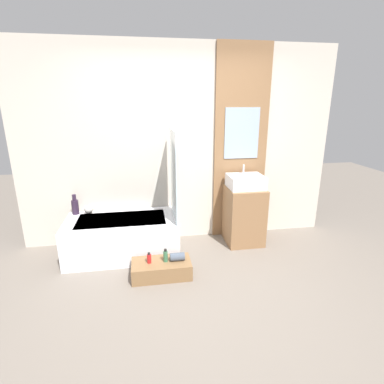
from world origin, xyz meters
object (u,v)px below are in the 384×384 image
bottle_soap_primary (149,258)px  bottle_soap_secondary (166,256)px  wooden_step_bench (161,269)px  sink (246,182)px  vase_round_light (89,209)px  vase_tall_dark (75,206)px  bathtub (123,236)px

bottle_soap_primary → bottle_soap_secondary: (0.18, 0.00, 0.01)m
bottle_soap_primary → bottle_soap_secondary: 0.18m
bottle_soap_secondary → wooden_step_bench: bearing=180.0°
sink → vase_round_light: bearing=175.5°
vase_tall_dark → bottle_soap_primary: size_ratio=2.12×
bathtub → sink: size_ratio=3.00×
sink → vase_round_light: sink is taller
vase_tall_dark → wooden_step_bench: bearing=-39.7°
vase_tall_dark → vase_round_light: bearing=-4.4°
wooden_step_bench → vase_tall_dark: 1.44m
vase_round_light → bathtub: bearing=-31.3°
vase_round_light → vase_tall_dark: bearing=175.6°
sink → wooden_step_bench: bearing=-149.8°
bottle_soap_primary → vase_tall_dark: bearing=136.4°
wooden_step_bench → vase_tall_dark: vase_tall_dark is taller
wooden_step_bench → bottle_soap_primary: (-0.13, -0.00, 0.14)m
vase_tall_dark → bottle_soap_primary: bearing=-43.6°
wooden_step_bench → bottle_soap_secondary: size_ratio=4.32×
wooden_step_bench → vase_round_light: 1.29m
bathtub → vase_round_light: bearing=148.7°
vase_tall_dark → bottle_soap_secondary: 1.43m
vase_round_light → bottle_soap_secondary: size_ratio=0.74×
bathtub → bottle_soap_primary: 0.67m
sink → bottle_soap_primary: size_ratio=3.72×
bathtub → bottle_soap_primary: bearing=-62.0°
bathtub → wooden_step_bench: bathtub is taller
bathtub → bottle_soap_secondary: bearing=-50.0°
sink → vase_tall_dark: size_ratio=1.76×
bottle_soap_primary → bathtub: bearing=118.0°
vase_tall_dark → bottle_soap_primary: vase_tall_dark is taller
bathtub → vase_tall_dark: 0.74m
wooden_step_bench → sink: sink is taller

